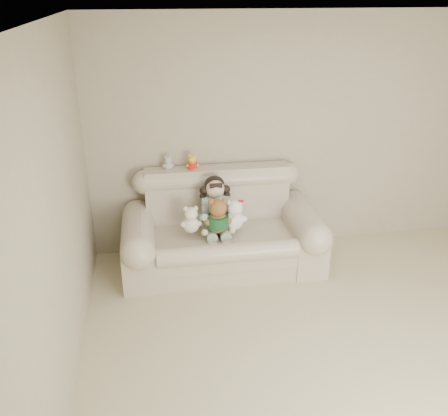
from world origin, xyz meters
The scene contains 11 objects.
floor centered at (0.00, 0.00, 0.00)m, with size 5.00×5.00×0.00m, color tan.
ceiling centered at (0.00, 0.00, 2.60)m, with size 5.00×5.00×0.00m, color white.
wall_back centered at (0.00, 2.50, 1.30)m, with size 4.50×4.50×0.00m, color tan.
wall_left centered at (-2.25, 0.00, 1.30)m, with size 5.00×5.00×0.00m, color tan.
sofa centered at (-0.87, 2.00, 0.52)m, with size 2.10×0.95×1.03m, color #BEAE99, non-canonical shape.
seated_child centered at (-0.93, 2.08, 0.72)m, with size 0.36×0.45×0.61m, color #2F674A, non-canonical shape.
brown_teddy centered at (-0.94, 1.86, 0.72)m, with size 0.28×0.22×0.44m, color brown, non-canonical shape.
white_cat centered at (-0.76, 1.90, 0.70)m, with size 0.25×0.20×0.40m, color white, non-canonical shape.
cream_teddy centered at (-1.21, 1.90, 0.67)m, with size 0.22×0.17×0.34m, color white, non-canonical shape.
yellow_mini_bear centered at (-1.14, 2.35, 1.11)m, with size 0.13×0.10×0.20m, color gold, non-canonical shape.
grey_mini_plush centered at (-1.39, 2.39, 1.10)m, with size 0.12×0.09×0.19m, color #B5B6BC, non-canonical shape.
Camera 1 is at (-1.58, -2.60, 2.81)m, focal length 39.57 mm.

